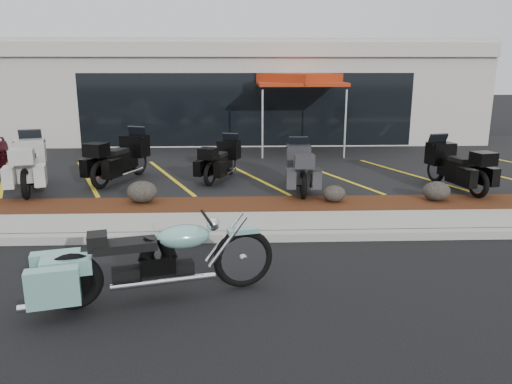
{
  "coord_description": "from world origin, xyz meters",
  "views": [
    {
      "loc": [
        -0.36,
        -7.61,
        3.08
      ],
      "look_at": [
        -0.03,
        1.2,
        0.83
      ],
      "focal_mm": 35.0,
      "sensor_mm": 36.0,
      "label": 1
    }
  ],
  "objects_px": {
    "hero_cruiser": "(243,250)",
    "touring_white": "(32,156)",
    "traffic_cone": "(229,152)",
    "popup_canopy": "(300,81)"
  },
  "relations": [
    {
      "from": "traffic_cone",
      "to": "popup_canopy",
      "type": "bearing_deg",
      "value": 29.12
    },
    {
      "from": "hero_cruiser",
      "to": "touring_white",
      "type": "xyz_separation_m",
      "value": [
        -5.25,
        6.07,
        0.27
      ]
    },
    {
      "from": "hero_cruiser",
      "to": "popup_canopy",
      "type": "height_order",
      "value": "popup_canopy"
    },
    {
      "from": "popup_canopy",
      "to": "hero_cruiser",
      "type": "bearing_deg",
      "value": -80.5
    },
    {
      "from": "traffic_cone",
      "to": "popup_canopy",
      "type": "height_order",
      "value": "popup_canopy"
    },
    {
      "from": "hero_cruiser",
      "to": "traffic_cone",
      "type": "distance_m",
      "value": 9.26
    },
    {
      "from": "traffic_cone",
      "to": "popup_canopy",
      "type": "relative_size",
      "value": 0.11
    },
    {
      "from": "traffic_cone",
      "to": "popup_canopy",
      "type": "distance_m",
      "value": 3.53
    },
    {
      "from": "touring_white",
      "to": "traffic_cone",
      "type": "height_order",
      "value": "touring_white"
    },
    {
      "from": "touring_white",
      "to": "traffic_cone",
      "type": "bearing_deg",
      "value": -72.57
    }
  ]
}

